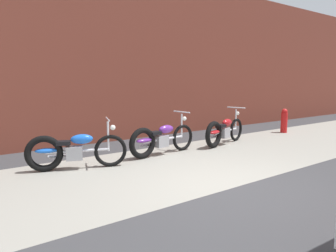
{
  "coord_description": "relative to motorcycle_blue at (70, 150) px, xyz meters",
  "views": [
    {
      "loc": [
        -3.85,
        -3.41,
        1.78
      ],
      "look_at": [
        0.33,
        2.36,
        0.75
      ],
      "focal_mm": 33.13,
      "sensor_mm": 36.0,
      "label": 1
    }
  ],
  "objects": [
    {
      "name": "fire_hydrant",
      "position": [
        7.58,
        0.18,
        0.03
      ],
      "size": [
        0.22,
        0.22,
        0.84
      ],
      "color": "red",
      "rests_on": "ground"
    },
    {
      "name": "motorcycle_blue",
      "position": [
        0.0,
        0.0,
        0.0
      ],
      "size": [
        1.93,
        0.87,
        1.03
      ],
      "rotation": [
        0.0,
        0.0,
        -0.33
      ],
      "color": "black",
      "rests_on": "ground"
    },
    {
      "name": "brick_building_wall",
      "position": [
        1.87,
        2.5,
        2.14
      ],
      "size": [
        36.0,
        0.5,
        5.07
      ],
      "primitive_type": "cube",
      "color": "brown",
      "rests_on": "ground"
    },
    {
      "name": "motorcycle_purple",
      "position": [
        2.14,
        -0.03,
        0.0
      ],
      "size": [
        2.01,
        0.58,
        1.03
      ],
      "rotation": [
        0.0,
        0.0,
        0.1
      ],
      "color": "black",
      "rests_on": "ground"
    },
    {
      "name": "motorcycle_red",
      "position": [
        4.29,
        -0.07,
        0.0
      ],
      "size": [
        1.97,
        0.76,
        1.03
      ],
      "rotation": [
        0.0,
        0.0,
        0.26
      ],
      "color": "black",
      "rests_on": "ground"
    },
    {
      "name": "ground_plane",
      "position": [
        1.87,
        -2.7,
        -0.4
      ],
      "size": [
        80.0,
        80.0,
        0.0
      ],
      "primitive_type": "plane",
      "color": "#38383A"
    },
    {
      "name": "sidewalk_slab",
      "position": [
        1.87,
        -0.95,
        -0.4
      ],
      "size": [
        36.0,
        3.5,
        0.01
      ],
      "primitive_type": "cube",
      "color": "gray",
      "rests_on": "ground"
    }
  ]
}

